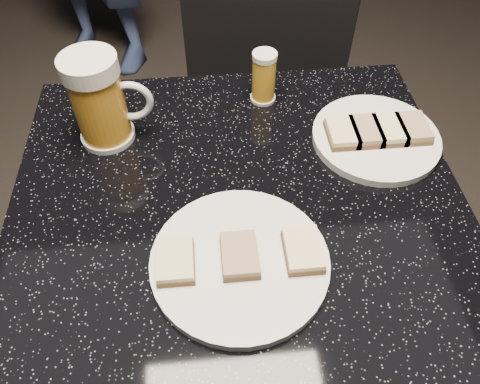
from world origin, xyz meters
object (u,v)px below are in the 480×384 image
plate_large (240,262)px  table (240,291)px  chair (249,119)px  plate_small (376,138)px  beer_mug (100,100)px  beer_tumbler (264,77)px

plate_large → table: plate_large is taller
plate_large → chair: 0.64m
table → chair: (0.07, 0.50, -0.01)m
plate_small → beer_mug: (-0.45, 0.05, 0.07)m
beer_tumbler → plate_small: bearing=-36.4°
table → beer_tumbler: 0.40m
plate_large → beer_mug: 0.35m
beer_tumbler → table: bearing=-104.4°
plate_large → plate_small: same height
beer_mug → chair: size_ratio=0.18×
beer_tumbler → chair: 0.38m
beer_mug → beer_tumbler: 0.29m
beer_mug → table: bearing=-42.3°
plate_large → plate_small: bearing=41.3°
plate_large → beer_mug: bearing=125.7°
beer_mug → plate_small: bearing=-6.7°
beer_mug → beer_tumbler: (0.28, 0.08, -0.03)m
plate_small → beer_tumbler: beer_tumbler is taller
plate_large → beer_tumbler: (0.08, 0.35, 0.04)m
plate_small → chair: size_ratio=0.24×
beer_mug → chair: beer_mug is taller
plate_large → beer_tumbler: size_ratio=2.51×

